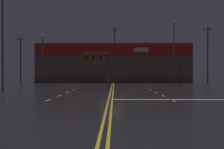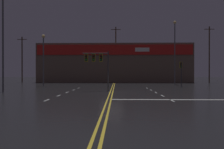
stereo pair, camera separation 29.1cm
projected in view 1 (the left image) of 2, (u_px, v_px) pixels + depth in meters
name	position (u px, v px, depth m)	size (l,w,h in m)	color
ground_plane	(112.00, 92.00, 24.53)	(200.00, 200.00, 0.00)	black
road_markings	(120.00, 93.00, 23.24)	(14.83, 60.00, 0.01)	gold
traffic_signal_median	(97.00, 60.00, 26.64)	(3.20, 0.36, 4.86)	#38383D
traffic_signal_corner_northeast	(180.00, 69.00, 34.88)	(0.42, 0.36, 3.97)	#38383D
streetlight_near_left	(3.00, 27.00, 24.85)	(0.56, 0.56, 12.11)	#59595E
streetlight_near_right	(174.00, 45.00, 42.02)	(0.56, 0.56, 12.21)	#59595E
streetlight_far_median	(43.00, 53.00, 36.53)	(0.56, 0.56, 8.66)	#59595E
building_backdrop	(113.00, 64.00, 54.33)	(35.93, 10.23, 9.07)	brown
utility_pole_row	(119.00, 55.00, 49.93)	(45.13, 0.26, 12.77)	#4C3828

